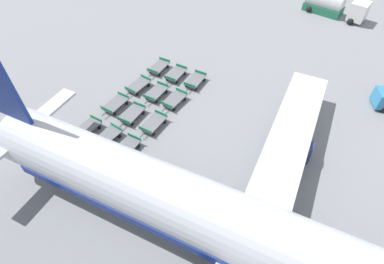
{
  "coord_description": "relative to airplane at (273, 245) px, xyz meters",
  "views": [
    {
      "loc": [
        24.96,
        -9.7,
        20.94
      ],
      "look_at": [
        9.07,
        -19.26,
        1.04
      ],
      "focal_mm": 28.0,
      "sensor_mm": 36.0,
      "label": 1
    }
  ],
  "objects": [
    {
      "name": "baggage_dolly_row_mid_b_col_b",
      "position": [
        -10.58,
        -14.21,
        -2.74
      ],
      "size": [
        3.42,
        1.71,
        0.92
      ],
      "color": "slate",
      "rests_on": "ground_plane"
    },
    {
      "name": "stand_guidance_stripe",
      "position": [
        1.2,
        -10.02,
        -3.2
      ],
      "size": [
        3.82,
        37.51,
        0.01
      ],
      "color": "yellow",
      "rests_on": "ground_plane"
    },
    {
      "name": "baggage_dolly_row_mid_b_col_a",
      "position": [
        -14.5,
        -14.01,
        -2.74
      ],
      "size": [
        3.41,
        1.66,
        0.92
      ],
      "color": "slate",
      "rests_on": "ground_plane"
    },
    {
      "name": "baggage_dolly_row_mid_b_col_c",
      "position": [
        -6.67,
        -14.05,
        -2.74
      ],
      "size": [
        3.38,
        1.6,
        0.92
      ],
      "color": "slate",
      "rests_on": "ground_plane"
    },
    {
      "name": "baggage_dolly_row_near_col_c",
      "position": [
        -6.91,
        -19.02,
        -2.74
      ],
      "size": [
        3.39,
        1.62,
        0.92
      ],
      "color": "slate",
      "rests_on": "ground_plane"
    },
    {
      "name": "fuel_tanker_primary",
      "position": [
        -39.55,
        -5.3,
        -1.86
      ],
      "size": [
        4.17,
        9.04,
        3.15
      ],
      "color": "white",
      "rests_on": "ground_plane"
    },
    {
      "name": "baggage_dolly_row_near_col_d",
      "position": [
        -2.85,
        -19.03,
        -2.74
      ],
      "size": [
        3.39,
        1.62,
        0.92
      ],
      "color": "slate",
      "rests_on": "ground_plane"
    },
    {
      "name": "baggage_dolly_row_near_col_b",
      "position": [
        -10.54,
        -18.91,
        -2.74
      ],
      "size": [
        3.42,
        1.72,
        0.92
      ],
      "color": "slate",
      "rests_on": "ground_plane"
    },
    {
      "name": "baggage_dolly_row_mid_b_col_d",
      "position": [
        -2.86,
        -14.3,
        -2.74
      ],
      "size": [
        3.41,
        1.66,
        0.92
      ],
      "color": "slate",
      "rests_on": "ground_plane"
    },
    {
      "name": "airplane",
      "position": [
        0.0,
        0.0,
        0.0
      ],
      "size": [
        38.1,
        47.09,
        11.6
      ],
      "color": "silver",
      "rests_on": "ground_plane"
    },
    {
      "name": "baggage_dolly_row_near_col_a",
      "position": [
        -14.5,
        -18.98,
        -2.74
      ],
      "size": [
        3.41,
        1.68,
        0.92
      ],
      "color": "slate",
      "rests_on": "ground_plane"
    },
    {
      "name": "baggage_dolly_row_mid_a_col_a",
      "position": [
        -14.39,
        -16.51,
        -2.74
      ],
      "size": [
        3.41,
        1.67,
        0.92
      ],
      "color": "slate",
      "rests_on": "ground_plane"
    },
    {
      "name": "baggage_dolly_row_mid_a_col_c",
      "position": [
        -6.61,
        -16.61,
        -2.74
      ],
      "size": [
        3.41,
        1.67,
        0.92
      ],
      "color": "slate",
      "rests_on": "ground_plane"
    },
    {
      "name": "baggage_dolly_row_mid_a_col_b",
      "position": [
        -10.56,
        -16.52,
        -2.74
      ],
      "size": [
        3.39,
        1.62,
        0.92
      ],
      "color": "slate",
      "rests_on": "ground_plane"
    },
    {
      "name": "baggage_dolly_row_mid_a_col_d",
      "position": [
        -3.0,
        -16.68,
        -2.74
      ],
      "size": [
        3.43,
        1.73,
        0.92
      ],
      "color": "slate",
      "rests_on": "ground_plane"
    }
  ]
}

